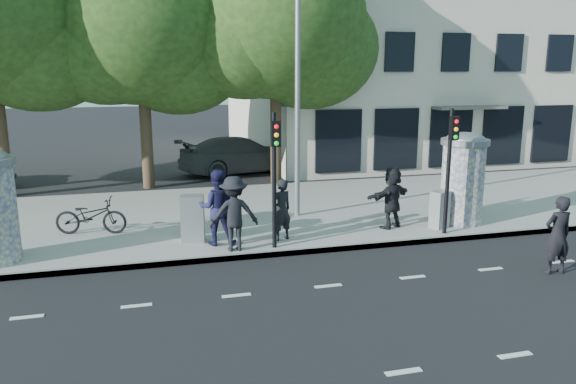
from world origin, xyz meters
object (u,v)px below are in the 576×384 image
object	(u,v)px
ped_f	(392,198)
car_right	(241,155)
ad_column_right	(463,176)
street_lamp	(298,60)
cabinet_right	(440,209)
ped_b	(281,210)
traffic_pole_far	(450,159)
ped_d	(234,214)
ped_c	(217,207)
bicycle	(91,216)
cabinet_left	(193,219)
traffic_pole_near	(275,167)
man_road	(558,235)

from	to	relation	value
ped_f	car_right	xyz separation A→B (m)	(-2.48, 10.26, -0.22)
ad_column_right	street_lamp	bearing A→B (deg)	156.27
cabinet_right	ped_b	bearing A→B (deg)	155.40
car_right	street_lamp	bearing A→B (deg)	166.51
traffic_pole_far	cabinet_right	world-z (taller)	traffic_pole_far
ped_d	car_right	distance (m)	11.31
ped_c	ped_d	xyz separation A→B (m)	(0.33, -0.57, -0.04)
ad_column_right	traffic_pole_far	world-z (taller)	traffic_pole_far
street_lamp	ped_d	distance (m)	5.20
ped_f	ad_column_right	bearing A→B (deg)	154.56
traffic_pole_far	street_lamp	size ratio (longest dim) A/B	0.42
bicycle	cabinet_left	xyz separation A→B (m)	(2.62, -1.42, 0.12)
traffic_pole_near	cabinet_right	xyz separation A→B (m)	(4.93, 0.59, -1.55)
man_road	bicycle	distance (m)	11.76
ped_c	ped_d	distance (m)	0.66
ped_f	ped_b	bearing A→B (deg)	-18.46
ad_column_right	ped_d	world-z (taller)	ad_column_right
traffic_pole_near	man_road	distance (m)	6.70
street_lamp	cabinet_right	distance (m)	5.87
traffic_pole_near	ped_f	size ratio (longest dim) A/B	1.96
cabinet_left	car_right	distance (m)	10.60
street_lamp	man_road	xyz separation A→B (m)	(4.45, -5.82, -3.89)
ped_d	bicycle	distance (m)	4.29
ad_column_right	man_road	distance (m)	3.93
ped_d	ped_b	bearing A→B (deg)	-158.34
ped_f	car_right	bearing A→B (deg)	-100.64
ped_b	ped_d	bearing A→B (deg)	-0.90
ped_c	ped_f	distance (m)	4.97
ped_c	cabinet_left	xyz separation A→B (m)	(-0.60, 0.38, -0.35)
ped_c	ped_f	bearing A→B (deg)	-165.86
cabinet_left	ped_f	bearing A→B (deg)	9.36
ped_d	bicycle	bearing A→B (deg)	-32.84
ped_c	traffic_pole_far	bearing A→B (deg)	-175.33
cabinet_right	car_right	size ratio (longest dim) A/B	0.19
cabinet_left	cabinet_right	distance (m)	6.89
street_lamp	car_right	size ratio (longest dim) A/B	1.46
ped_d	man_road	world-z (taller)	ped_d
ped_c	traffic_pole_near	bearing A→B (deg)	163.95
man_road	ped_c	bearing A→B (deg)	-26.10
traffic_pole_far	man_road	bearing A→B (deg)	-70.55
street_lamp	ped_b	size ratio (longest dim) A/B	4.90
traffic_pole_far	ped_b	bearing A→B (deg)	172.08
traffic_pole_near	ped_d	bearing A→B (deg)	173.42
cabinet_right	ped_f	bearing A→B (deg)	140.35
ped_b	man_road	world-z (taller)	man_road
ped_d	bicycle	xyz separation A→B (m)	(-3.55, 2.37, -0.43)
ped_c	cabinet_right	world-z (taller)	ped_c
traffic_pole_far	ped_b	xyz separation A→B (m)	(-4.48, 0.62, -1.26)
ad_column_right	car_right	bearing A→B (deg)	114.32
traffic_pole_far	man_road	distance (m)	3.42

